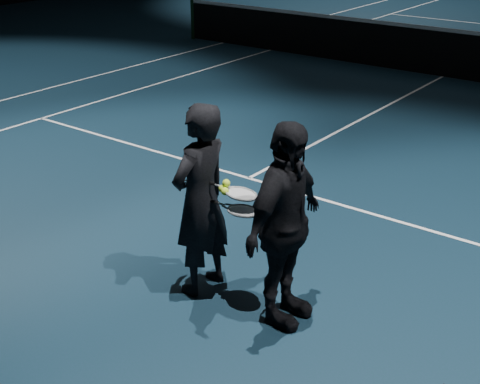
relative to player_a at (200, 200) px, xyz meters
The scene contains 10 objects.
floor 8.82m from the player_a, 97.64° to the left, with size 36.00×36.00×0.00m, color #0C232D.
court_lines 8.82m from the player_a, 97.64° to the left, with size 10.98×23.78×0.01m, color white, non-canonical shape.
net_post_left 11.54m from the player_a, 131.01° to the left, with size 0.10×0.10×1.10m, color black.
net_mesh 8.79m from the player_a, 97.64° to the left, with size 12.80×0.02×0.86m, color black.
net_tape 8.78m from the player_a, 97.64° to the left, with size 12.80×0.03×0.07m, color white.
player_a is the anchor object (origin of this frame).
player_b 0.85m from the player_a, ahead, with size 1.02×0.42×1.73m, color black.
racket_lower 0.45m from the player_a, ahead, with size 0.68×0.22×0.03m, color black, non-canonical shape.
racket_upper 0.43m from the player_a, ahead, with size 0.68×0.22×0.03m, color black, non-canonical shape.
tennis_balls 0.31m from the player_a, ahead, with size 0.12×0.10×0.12m, color #B4E22F, non-canonical shape.
Camera 1 is at (4.57, -12.66, 3.26)m, focal length 50.00 mm.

